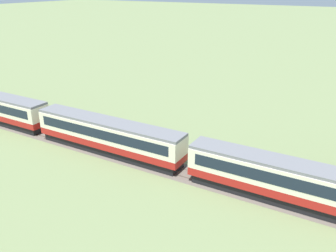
% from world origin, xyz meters
% --- Properties ---
extents(ground_plane, '(600.00, 600.00, 0.00)m').
position_xyz_m(ground_plane, '(0.00, 0.00, 0.00)').
color(ground_plane, '#707F51').
extents(passenger_train, '(101.99, 2.92, 4.00)m').
position_xyz_m(passenger_train, '(-16.86, -0.25, 2.22)').
color(passenger_train, '#AD1E19').
rests_on(passenger_train, ground_plane).
extents(railway_track, '(154.15, 3.60, 0.04)m').
position_xyz_m(railway_track, '(-21.11, -0.25, 0.01)').
color(railway_track, '#665B51').
rests_on(railway_track, ground_plane).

